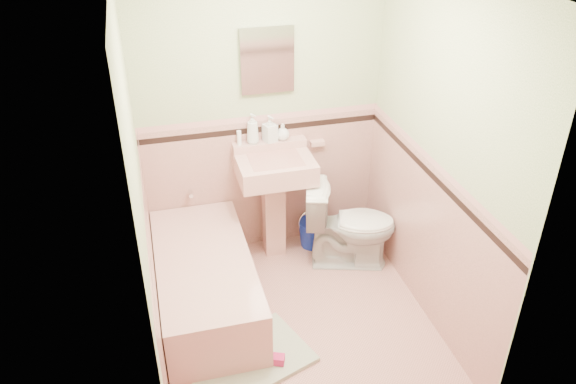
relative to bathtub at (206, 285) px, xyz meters
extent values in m
plane|color=tan|center=(0.63, -0.33, -0.23)|extent=(2.20, 2.20, 0.00)
plane|color=beige|center=(0.63, 0.77, 1.02)|extent=(2.50, 0.00, 2.50)
plane|color=beige|center=(0.63, -1.43, 1.02)|extent=(2.50, 0.00, 2.50)
plane|color=beige|center=(-0.37, -0.33, 1.02)|extent=(0.00, 2.50, 2.50)
plane|color=beige|center=(1.63, -0.33, 1.02)|extent=(0.00, 2.50, 2.50)
plane|color=#D1978C|center=(0.63, 0.76, 0.38)|extent=(2.00, 0.00, 2.00)
plane|color=#D1978C|center=(0.63, -1.42, 0.38)|extent=(2.00, 0.00, 2.00)
plane|color=#D1978C|center=(-0.36, -0.33, 0.38)|extent=(0.00, 2.20, 2.20)
plane|color=#D1978C|center=(1.62, -0.33, 0.38)|extent=(0.00, 2.20, 2.20)
plane|color=black|center=(0.63, 0.75, 0.90)|extent=(2.00, 0.00, 2.00)
plane|color=black|center=(0.63, -1.41, 0.90)|extent=(2.00, 0.00, 2.00)
plane|color=black|center=(-0.35, -0.33, 0.89)|extent=(0.00, 2.20, 2.20)
plane|color=black|center=(1.61, -0.33, 0.89)|extent=(0.00, 2.20, 2.20)
plane|color=#CF908B|center=(0.63, 0.75, 0.99)|extent=(2.00, 0.00, 2.00)
plane|color=#CF908B|center=(0.63, -1.41, 0.99)|extent=(2.00, 0.00, 2.00)
plane|color=#CF908B|center=(-0.35, -0.33, 1.00)|extent=(0.00, 2.20, 2.20)
plane|color=#CF908B|center=(1.61, -0.33, 1.00)|extent=(0.00, 2.20, 2.20)
cube|color=tan|center=(0.00, 0.00, 0.00)|extent=(0.70, 1.50, 0.45)
cylinder|color=silver|center=(0.00, 0.72, 0.41)|extent=(0.04, 0.12, 0.04)
cylinder|color=silver|center=(0.68, 0.67, 0.72)|extent=(0.02, 0.02, 0.10)
cube|color=white|center=(0.68, 0.74, 1.47)|extent=(0.41, 0.04, 0.51)
cube|color=tan|center=(1.10, 0.73, 0.72)|extent=(0.12, 0.07, 0.04)
imported|color=#B2B2B2|center=(0.54, 0.71, 0.93)|extent=(0.13, 0.13, 0.25)
imported|color=#B2B2B2|center=(0.69, 0.71, 0.91)|extent=(0.13, 0.13, 0.22)
imported|color=#B2B2B2|center=(0.79, 0.71, 0.87)|extent=(0.14, 0.14, 0.14)
cylinder|color=white|center=(0.43, 0.71, 0.86)|extent=(0.04, 0.04, 0.12)
imported|color=white|center=(1.26, 0.28, 0.16)|extent=(0.84, 0.63, 0.76)
cube|color=#90A287|center=(0.19, -0.64, -0.21)|extent=(0.98, 0.81, 0.03)
cube|color=#BF1E59|center=(0.36, -0.71, -0.16)|extent=(0.17, 0.12, 0.06)
camera|label=1|loc=(-0.26, -3.46, 2.85)|focal=35.86mm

